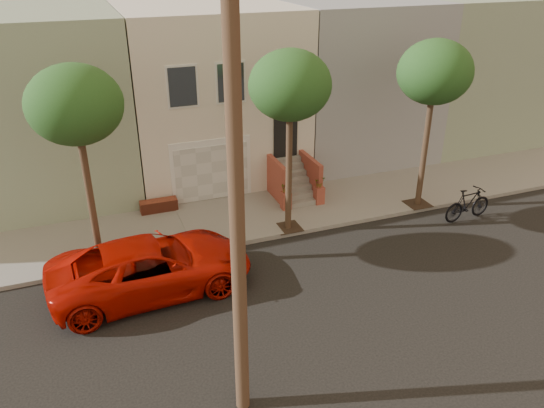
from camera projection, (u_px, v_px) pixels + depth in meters
name	position (u px, v px, depth m)	size (l,w,h in m)	color
ground	(307.00, 297.00, 15.61)	(90.00, 90.00, 0.00)	black
sidewalk	(249.00, 217.00, 20.08)	(40.00, 3.70, 0.15)	gray
house_row	(205.00, 88.00, 23.42)	(33.10, 11.70, 7.00)	beige
tree_left	(75.00, 106.00, 14.84)	(2.70, 2.57, 6.30)	#2D2116
tree_mid	(290.00, 86.00, 16.91)	(2.70, 2.57, 6.30)	#2D2116
tree_right	(435.00, 73.00, 18.66)	(2.70, 2.57, 6.30)	#2D2116
pickup_truck	(151.00, 266.00, 15.60)	(2.71, 5.88, 1.64)	#B61005
motorcycle	(468.00, 204.00, 19.79)	(0.59, 2.10, 1.26)	black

